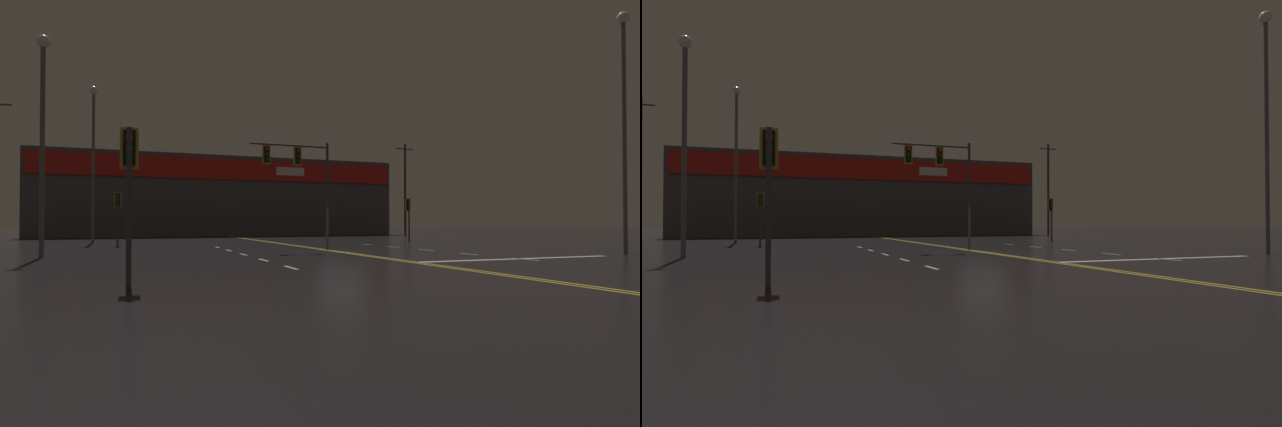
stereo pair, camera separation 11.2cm
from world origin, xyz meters
The scene contains 11 objects.
ground_plane centered at (0.00, 0.00, 0.00)m, with size 200.00×200.00×0.00m, color black.
road_markings centered at (0.97, -1.32, 0.00)m, with size 14.93×60.00×0.01m.
traffic_signal_median centered at (-1.74, 1.87, 4.43)m, with size 4.32×0.36×5.80m.
traffic_signal_corner_southwest centered at (-10.10, -10.41, 2.79)m, with size 0.42×0.36×3.79m.
traffic_signal_corner_northwest centered at (-10.64, 10.56, 2.50)m, with size 0.42×0.36×3.40m.
traffic_signal_corner_northeast centered at (10.22, 10.39, 2.46)m, with size 0.42×0.36×3.35m.
streetlight_near_left centered at (-13.50, 0.91, 6.07)m, with size 0.56×0.56×9.52m.
streetlight_near_right centered at (-12.39, 16.31, 7.06)m, with size 0.56×0.56×11.34m.
streetlight_median_approach centered at (11.89, -6.32, 7.18)m, with size 0.56×0.56×11.57m.
building_backdrop centered at (0.00, 34.53, 4.32)m, with size 38.55×10.23×8.61m.
utility_pole_row centered at (-1.62, 28.09, 6.06)m, with size 43.60×0.26×12.53m.
Camera 2 is at (-10.06, -23.10, 1.53)m, focal length 28.00 mm.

